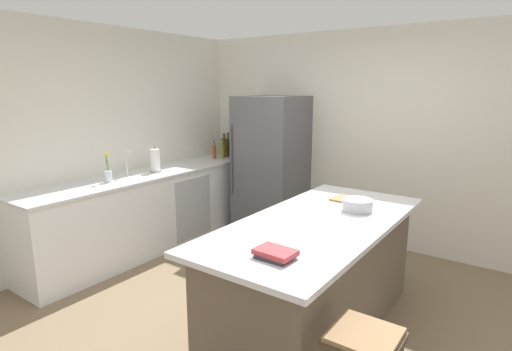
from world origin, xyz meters
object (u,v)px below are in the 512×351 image
at_px(paper_towel_roll, 155,161).
at_px(cookbook_stack, 275,254).
at_px(sink_faucet, 127,163).
at_px(vinegar_bottle, 214,152).
at_px(flower_vase, 108,173).
at_px(olive_oil_bottle, 222,150).
at_px(mixing_bowl, 358,205).
at_px(cutting_board, 349,200).
at_px(refrigerator, 271,166).
at_px(kitchen_island, 316,275).
at_px(wine_bottle, 228,147).
at_px(whiskey_bottle, 224,148).

bearing_deg(paper_towel_roll, cookbook_stack, -26.64).
distance_m(sink_faucet, vinegar_bottle, 1.47).
xyz_separation_m(sink_faucet, flower_vase, (0.07, -0.31, -0.06)).
bearing_deg(olive_oil_bottle, mixing_bowl, -26.51).
xyz_separation_m(olive_oil_bottle, cutting_board, (2.34, -1.01, -0.12)).
distance_m(refrigerator, mixing_bowl, 2.14).
distance_m(kitchen_island, cutting_board, 0.81).
xyz_separation_m(paper_towel_roll, wine_bottle, (-0.00, 1.38, 0.00)).
height_order(sink_faucet, cutting_board, sink_faucet).
distance_m(kitchen_island, wine_bottle, 3.11).
distance_m(sink_faucet, wine_bottle, 1.74).
height_order(sink_faucet, flower_vase, flower_vase).
height_order(kitchen_island, flower_vase, flower_vase).
bearing_deg(wine_bottle, cutting_board, -26.71).
bearing_deg(kitchen_island, whiskey_bottle, 143.62).
xyz_separation_m(sink_faucet, whiskey_bottle, (0.05, 1.66, -0.02)).
distance_m(kitchen_island, whiskey_bottle, 3.07).
bearing_deg(vinegar_bottle, olive_oil_bottle, 41.81).
xyz_separation_m(kitchen_island, mixing_bowl, (0.15, 0.42, 0.50)).
distance_m(kitchen_island, cookbook_stack, 0.92).
height_order(olive_oil_bottle, cutting_board, olive_oil_bottle).
relative_size(whiskey_bottle, vinegar_bottle, 1.29).
distance_m(flower_vase, whiskey_bottle, 1.96).
distance_m(paper_towel_roll, whiskey_bottle, 1.30).
relative_size(kitchen_island, refrigerator, 1.23).
bearing_deg(cookbook_stack, flower_vase, 166.45).
xyz_separation_m(olive_oil_bottle, mixing_bowl, (2.52, -1.26, -0.08)).
relative_size(kitchen_island, olive_oil_bottle, 7.93).
distance_m(flower_vase, mixing_bowl, 2.62).
distance_m(sink_faucet, mixing_bowl, 2.64).
xyz_separation_m(refrigerator, olive_oil_bottle, (-0.81, -0.04, 0.14)).
relative_size(flower_vase, paper_towel_roll, 1.04).
distance_m(refrigerator, vinegar_bottle, 0.91).
relative_size(olive_oil_bottle, vinegar_bottle, 1.07).
bearing_deg(flower_vase, whiskey_bottle, 90.77).
bearing_deg(flower_vase, refrigerator, 66.09).
bearing_deg(wine_bottle, mixing_bowl, -29.43).
relative_size(vinegar_bottle, cutting_board, 0.85).
xyz_separation_m(kitchen_island, olive_oil_bottle, (-2.37, 1.67, 0.58)).
height_order(sink_faucet, olive_oil_bottle, sink_faucet).
xyz_separation_m(refrigerator, wine_bottle, (-0.86, 0.16, 0.16)).
xyz_separation_m(sink_faucet, paper_towel_roll, (0.06, 0.35, -0.02)).
bearing_deg(whiskey_bottle, cutting_board, -25.10).
bearing_deg(kitchen_island, refrigerator, 132.44).
bearing_deg(sink_faucet, mixing_bowl, 6.26).
bearing_deg(olive_oil_bottle, whiskey_bottle, 116.59).
bearing_deg(flower_vase, mixing_bowl, 13.16).
height_order(refrigerator, mixing_bowl, refrigerator).
distance_m(refrigerator, flower_vase, 2.07).
distance_m(kitchen_island, olive_oil_bottle, 2.96).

